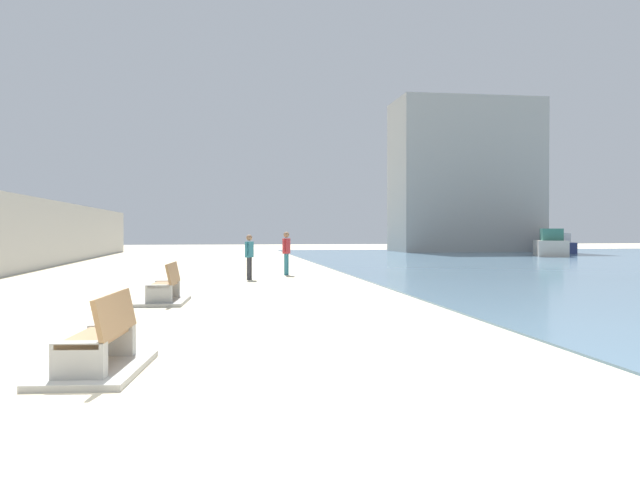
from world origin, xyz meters
TOP-DOWN VIEW (x-y plane):
  - ground_plane at (0.00, 18.00)m, footprint 120.00×120.00m
  - bench_near at (-0.50, 1.32)m, footprint 1.30×2.20m
  - bench_far at (-0.36, 9.30)m, footprint 1.24×2.17m
  - person_walking at (3.57, 18.82)m, footprint 0.35×0.45m
  - person_standing at (2.01, 16.59)m, footprint 0.34×0.46m
  - boat_mid_bay at (23.36, 35.09)m, footprint 3.51×5.07m
  - boat_distant at (27.45, 41.98)m, footprint 3.84×7.28m
  - harbor_building at (21.42, 46.00)m, footprint 12.00×6.00m

SIDE VIEW (x-z plane):
  - ground_plane at x=0.00m, z-range 0.00..0.00m
  - bench_near at x=-0.50m, z-range -0.26..0.72m
  - bench_far at x=-0.36m, z-range -0.26..0.72m
  - boat_distant at x=27.45m, z-range -0.16..1.40m
  - boat_mid_bay at x=23.36m, z-range -0.19..1.69m
  - person_standing at x=2.01m, z-range 0.13..1.75m
  - person_walking at x=3.57m, z-range 0.15..1.87m
  - harbor_building at x=21.42m, z-range 0.00..12.68m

